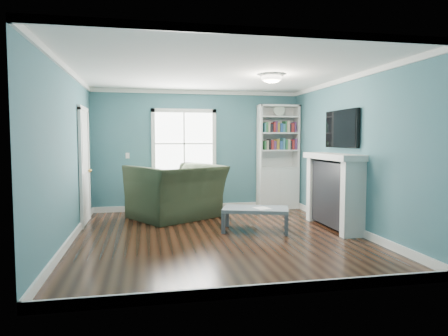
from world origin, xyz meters
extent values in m
plane|color=black|center=(0.00, 0.00, 0.00)|extent=(5.00, 5.00, 0.00)
plane|color=#386D77|center=(0.00, 2.50, 1.30)|extent=(4.50, 0.00, 4.50)
plane|color=#386D77|center=(0.00, -2.50, 1.30)|extent=(4.50, 0.00, 4.50)
plane|color=#386D77|center=(-2.25, 0.00, 1.30)|extent=(0.00, 5.00, 5.00)
plane|color=#386D77|center=(2.25, 0.00, 1.30)|extent=(0.00, 5.00, 5.00)
plane|color=white|center=(0.00, 0.00, 2.60)|extent=(5.00, 5.00, 0.00)
cube|color=white|center=(0.00, 2.48, 0.06)|extent=(4.50, 0.03, 0.12)
cube|color=white|center=(0.00, -2.48, 0.06)|extent=(4.50, 0.03, 0.12)
cube|color=white|center=(-2.23, 0.00, 0.06)|extent=(0.03, 5.00, 0.12)
cube|color=white|center=(2.23, 0.00, 0.06)|extent=(0.03, 5.00, 0.12)
cube|color=white|center=(0.00, 2.48, 2.56)|extent=(4.50, 0.04, 0.08)
cube|color=white|center=(0.00, -2.48, 2.56)|extent=(4.50, 0.04, 0.08)
cube|color=white|center=(-2.23, 0.00, 2.56)|extent=(0.04, 5.00, 0.08)
cube|color=white|center=(2.23, 0.00, 2.56)|extent=(0.04, 5.00, 0.08)
cube|color=white|center=(-0.30, 2.50, 1.45)|extent=(1.24, 0.01, 1.34)
cube|color=white|center=(-0.96, 2.48, 1.45)|extent=(0.08, 0.06, 1.50)
cube|color=white|center=(0.36, 2.48, 1.45)|extent=(0.08, 0.06, 1.50)
cube|color=white|center=(-0.30, 2.48, 0.74)|extent=(1.40, 0.06, 0.08)
cube|color=white|center=(-0.30, 2.48, 2.16)|extent=(1.40, 0.06, 0.08)
cube|color=white|center=(-0.30, 2.48, 1.45)|extent=(1.24, 0.03, 0.03)
cube|color=white|center=(-0.30, 2.48, 1.45)|extent=(0.03, 0.03, 1.34)
cube|color=silver|center=(1.77, 2.30, 0.45)|extent=(0.90, 0.35, 0.90)
cube|color=silver|center=(1.34, 2.30, 1.60)|extent=(0.04, 0.35, 1.40)
cube|color=silver|center=(2.20, 2.30, 1.60)|extent=(0.04, 0.35, 1.40)
cube|color=silver|center=(1.77, 2.46, 1.60)|extent=(0.90, 0.02, 1.40)
cube|color=silver|center=(1.77, 2.30, 2.28)|extent=(0.90, 0.35, 0.04)
cube|color=silver|center=(1.77, 2.30, 0.92)|extent=(0.84, 0.33, 0.03)
cube|color=silver|center=(1.77, 2.30, 1.30)|extent=(0.84, 0.33, 0.03)
cube|color=silver|center=(1.77, 2.30, 1.68)|extent=(0.84, 0.33, 0.03)
cube|color=silver|center=(1.77, 2.30, 2.04)|extent=(0.84, 0.33, 0.03)
cube|color=#33723F|center=(1.77, 2.28, 1.43)|extent=(0.70, 0.25, 0.22)
cube|color=tan|center=(1.77, 2.28, 1.81)|extent=(0.70, 0.25, 0.22)
cylinder|color=beige|center=(1.77, 2.25, 2.19)|extent=(0.26, 0.06, 0.26)
cube|color=black|center=(2.09, 0.20, 0.60)|extent=(0.30, 1.20, 1.10)
cube|color=black|center=(2.07, 0.20, 0.40)|extent=(0.22, 0.65, 0.70)
cube|color=silver|center=(2.07, -0.47, 0.60)|extent=(0.36, 0.16, 1.20)
cube|color=silver|center=(2.07, 0.87, 0.60)|extent=(0.36, 0.16, 1.20)
cube|color=silver|center=(2.05, 0.20, 1.25)|extent=(0.44, 1.58, 0.10)
cube|color=black|center=(2.20, 0.20, 1.72)|extent=(0.06, 1.10, 0.65)
cube|color=silver|center=(-2.23, 1.40, 1.02)|extent=(0.04, 0.80, 2.05)
cube|color=white|center=(-2.22, 0.95, 1.02)|extent=(0.05, 0.08, 2.13)
cube|color=white|center=(-2.22, 1.85, 1.02)|extent=(0.05, 0.08, 2.13)
cube|color=white|center=(-2.22, 1.40, 2.09)|extent=(0.05, 0.98, 0.08)
sphere|color=#BF8C3F|center=(-2.17, 1.70, 0.95)|extent=(0.07, 0.07, 0.07)
ellipsoid|color=white|center=(0.90, 0.10, 2.54)|extent=(0.34, 0.34, 0.15)
cylinder|color=white|center=(0.90, 0.10, 2.58)|extent=(0.38, 0.38, 0.03)
cube|color=white|center=(-1.50, 2.48, 1.20)|extent=(0.08, 0.01, 0.12)
imported|color=#232C1C|center=(-0.54, 1.60, 0.70)|extent=(1.91, 1.73, 1.40)
cube|color=#454A53|center=(0.11, 0.16, 0.17)|extent=(0.08, 0.08, 0.34)
cube|color=#454A53|center=(1.08, -0.18, 0.17)|extent=(0.08, 0.08, 0.34)
cube|color=#454A53|center=(0.29, 0.66, 0.17)|extent=(0.08, 0.08, 0.34)
cube|color=#454A53|center=(1.26, 0.32, 0.17)|extent=(0.08, 0.08, 0.34)
cube|color=slate|center=(0.68, 0.24, 0.37)|extent=(1.22, 0.92, 0.06)
cube|color=white|center=(0.78, 0.16, 0.40)|extent=(0.29, 0.33, 0.00)
camera|label=1|loc=(-1.13, -6.18, 1.55)|focal=32.00mm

